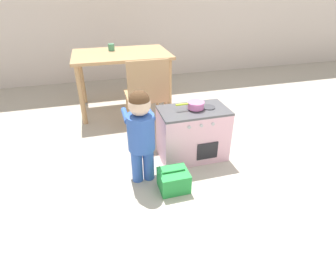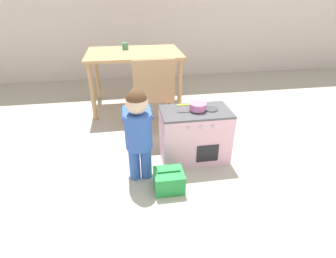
{
  "view_description": "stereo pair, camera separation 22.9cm",
  "coord_description": "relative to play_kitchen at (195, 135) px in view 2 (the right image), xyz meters",
  "views": [
    {
      "loc": [
        -0.92,
        -1.08,
        1.47
      ],
      "look_at": [
        -0.37,
        0.86,
        0.38
      ],
      "focal_mm": 28.0,
      "sensor_mm": 36.0,
      "label": 1
    },
    {
      "loc": [
        -0.69,
        -1.13,
        1.47
      ],
      "look_at": [
        -0.37,
        0.86,
        0.38
      ],
      "focal_mm": 28.0,
      "sensor_mm": 36.0,
      "label": 2
    }
  ],
  "objects": [
    {
      "name": "dining_chair_near",
      "position": [
        -0.32,
        0.56,
        0.22
      ],
      "size": [
        0.42,
        0.42,
        0.86
      ],
      "color": "tan",
      "rests_on": "ground_plane"
    },
    {
      "name": "child_figure",
      "position": [
        -0.53,
        -0.22,
        0.24
      ],
      "size": [
        0.24,
        0.35,
        0.81
      ],
      "color": "#335BB7",
      "rests_on": "ground_plane"
    },
    {
      "name": "toy_basket",
      "position": [
        -0.31,
        -0.41,
        -0.17
      ],
      "size": [
        0.24,
        0.21,
        0.19
      ],
      "color": "green",
      "rests_on": "ground_plane"
    },
    {
      "name": "play_kitchen",
      "position": [
        0.0,
        0.0,
        0.0
      ],
      "size": [
        0.63,
        0.38,
        0.51
      ],
      "color": "#EAB2C6",
      "rests_on": "ground_plane"
    },
    {
      "name": "dining_table",
      "position": [
        -0.48,
        1.35,
        0.4
      ],
      "size": [
        1.19,
        0.82,
        0.75
      ],
      "color": "tan",
      "rests_on": "ground_plane"
    },
    {
      "name": "toy_pot",
      "position": [
        0.01,
        0.0,
        0.29
      ],
      "size": [
        0.26,
        0.15,
        0.06
      ],
      "color": "pink",
      "rests_on": "play_kitchen"
    },
    {
      "name": "ground_plane",
      "position": [
        0.11,
        -0.93,
        -0.25
      ],
      "size": [
        16.0,
        16.0,
        0.0
      ],
      "primitive_type": "plane",
      "color": "#B2A899"
    },
    {
      "name": "cup_on_table",
      "position": [
        -0.58,
        1.51,
        0.54
      ],
      "size": [
        0.08,
        0.08,
        0.08
      ],
      "color": "#478E66",
      "rests_on": "dining_table"
    }
  ]
}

